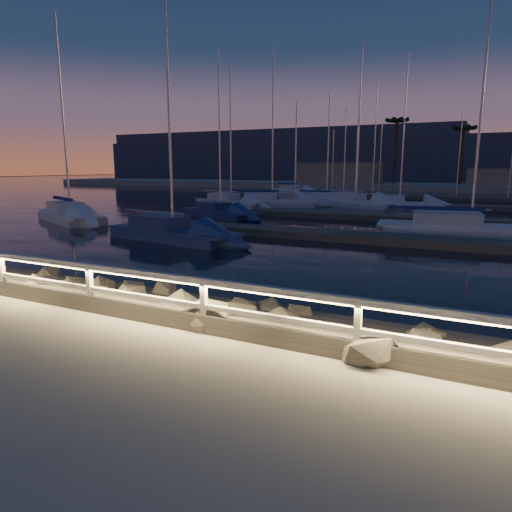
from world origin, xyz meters
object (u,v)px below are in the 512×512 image
Objects in this scene: sailboat_a at (70,215)px; sailboat_e at (230,202)px; sailboat_j at (270,202)px; sailboat_m at (294,190)px; sailboat_g at (354,202)px; guard_rail at (159,286)px; sailboat_h at (465,228)px; sailboat_k at (397,204)px; sailboat_i at (325,199)px; sailboat_b at (170,231)px; sailboat_f at (219,212)px.

sailboat_a is 16.02m from sailboat_e.
sailboat_m is (-6.44, 22.33, -0.03)m from sailboat_j.
sailboat_e is at bearing 100.17° from sailboat_a.
sailboat_g is 8.16m from sailboat_j.
guard_rail is 2.66× the size of sailboat_h.
sailboat_h is 17.36m from sailboat_k.
sailboat_e is at bearing -133.14° from sailboat_i.
sailboat_e is at bearing -178.11° from sailboat_j.
sailboat_b is 0.81× the size of sailboat_h.
sailboat_f reaches higher than sailboat_i.
sailboat_m is (-17.64, 18.49, 0.02)m from sailboat_k.
guard_rail is 21.02m from sailboat_h.
sailboat_i is at bearing 103.17° from guard_rail.
sailboat_j is at bearing 38.22° from sailboat_e.
sailboat_a is 39.51m from sailboat_m.
sailboat_j is at bearing -128.02° from sailboat_g.
sailboat_k is (18.73, 21.00, -0.05)m from sailboat_a.
sailboat_h is 1.36× the size of sailboat_m.
sailboat_a is at bearing 172.48° from sailboat_b.
sailboat_g is at bearing -38.47° from sailboat_m.
sailboat_f is 16.63m from sailboat_i.
sailboat_m is at bearing 149.21° from sailboat_g.
sailboat_k is (-6.37, 16.15, -0.04)m from sailboat_h.
sailboat_g is (-5.48, 36.71, -0.91)m from guard_rail.
guard_rail is 58.26m from sailboat_m.
sailboat_e is at bearing 120.68° from sailboat_b.
sailboat_g is at bearing 98.50° from guard_rail.
sailboat_j is at bearing 138.24° from sailboat_h.
sailboat_a is 25.72m from sailboat_g.
sailboat_b is at bearing 126.22° from guard_rail.
sailboat_f is 33.13m from sailboat_m.
sailboat_a is at bearing -116.98° from sailboat_i.
guard_rail is 14.95m from sailboat_b.
sailboat_g is at bearing -33.75° from sailboat_i.
sailboat_a is 11.85m from sailboat_b.
sailboat_k is (11.21, 3.84, -0.05)m from sailboat_j.
sailboat_j reaches higher than sailboat_f.
sailboat_i is 8.09m from sailboat_k.
sailboat_b reaches higher than sailboat_m.
sailboat_f reaches higher than guard_rail.
sailboat_h is 21.46m from sailboat_j.
sailboat_h is (25.10, 4.85, -0.01)m from sailboat_a.
sailboat_e is at bearing -129.23° from sailboat_g.
guard_rail is at bearing -49.85° from sailboat_e.
guard_rail is at bearing -110.42° from sailboat_h.
sailboat_a is 25.88m from sailboat_i.
sailboat_g reaches higher than sailboat_m.
sailboat_a reaches higher than sailboat_b.
sailboat_h is 1.13× the size of sailboat_j.
sailboat_e is 0.97× the size of sailboat_k.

